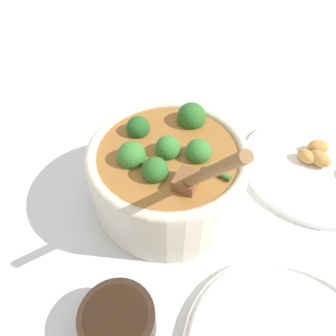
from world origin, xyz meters
TOP-DOWN VIEW (x-y plane):
  - ground_plane at (0.00, 0.00)m, footprint 4.00×4.00m
  - stew_bowl at (-0.00, 0.00)m, footprint 0.23×0.27m
  - condiment_bowl at (0.13, 0.16)m, footprint 0.09×0.09m
  - food_plate at (-0.26, 0.04)m, footprint 0.25×0.25m

SIDE VIEW (x-z plane):
  - ground_plane at x=0.00m, z-range 0.00..0.00m
  - food_plate at x=-0.26m, z-range -0.01..0.03m
  - condiment_bowl at x=0.13m, z-range 0.00..0.05m
  - stew_bowl at x=0.00m, z-range -0.06..0.19m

